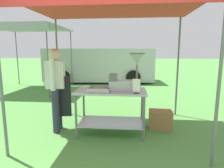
# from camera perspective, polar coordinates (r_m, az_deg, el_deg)

# --- Properties ---
(ground_plane) EXTENTS (70.00, 70.00, 0.00)m
(ground_plane) POSITION_cam_1_polar(r_m,az_deg,el_deg) (8.80, 2.78, -0.58)
(ground_plane) COLOR #519342
(stall_canopy) EXTENTS (3.16, 2.38, 2.40)m
(stall_canopy) POSITION_cam_1_polar(r_m,az_deg,el_deg) (3.66, -0.16, 21.55)
(stall_canopy) COLOR slate
(stall_canopy) RESTS_ON ground
(donut_cart) EXTENTS (1.29, 0.68, 0.85)m
(donut_cart) POSITION_cam_1_polar(r_m,az_deg,el_deg) (3.61, -0.30, -5.47)
(donut_cart) COLOR #B7B7BC
(donut_cart) RESTS_ON ground
(donut_tray) EXTENTS (0.38, 0.33, 0.07)m
(donut_tray) POSITION_cam_1_polar(r_m,az_deg,el_deg) (3.47, -3.85, -1.76)
(donut_tray) COLOR #B7B7BC
(donut_tray) RESTS_ON donut_cart
(donut_fryer) EXTENTS (0.64, 0.28, 0.68)m
(donut_fryer) POSITION_cam_1_polar(r_m,az_deg,el_deg) (3.51, 4.64, 2.24)
(donut_fryer) COLOR #B7B7BC
(donut_fryer) RESTS_ON donut_cart
(menu_sign) EXTENTS (0.13, 0.05, 0.25)m
(menu_sign) POSITION_cam_1_polar(r_m,az_deg,el_deg) (3.29, 7.24, -0.94)
(menu_sign) COLOR black
(menu_sign) RESTS_ON donut_cart
(vendor) EXTENTS (0.46, 0.54, 1.61)m
(vendor) POSITION_cam_1_polar(r_m,az_deg,el_deg) (3.86, -16.20, -0.51)
(vendor) COLOR #2D3347
(vendor) RESTS_ON ground
(supply_crate) EXTENTS (0.47, 0.32, 0.38)m
(supply_crate) POSITION_cam_1_polar(r_m,az_deg,el_deg) (4.09, 14.14, -10.23)
(supply_crate) COLOR olive
(supply_crate) RESTS_ON ground
(van_silver) EXTENTS (5.51, 2.40, 1.69)m
(van_silver) POSITION_cam_1_polar(r_m,az_deg,el_deg) (10.04, -3.79, 5.73)
(van_silver) COLOR #BCBCC1
(van_silver) RESTS_ON ground
(neighbour_tent) EXTENTS (2.82, 2.76, 2.50)m
(neighbour_tent) POSITION_cam_1_polar(r_m,az_deg,el_deg) (8.42, -23.89, 14.65)
(neighbour_tent) COLOR slate
(neighbour_tent) RESTS_ON ground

